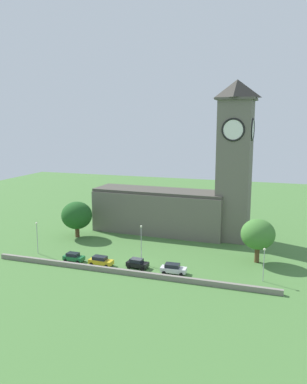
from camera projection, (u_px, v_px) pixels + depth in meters
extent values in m
plane|color=#477538|center=(161.00, 241.00, 90.50)|extent=(200.00, 200.00, 0.00)
cube|color=#666056|center=(159.00, 212.00, 97.64)|extent=(32.76, 10.59, 10.03)
cube|color=#47433C|center=(159.00, 191.00, 96.69)|extent=(32.74, 9.81, 0.70)
cube|color=#666056|center=(234.00, 172.00, 89.58)|extent=(7.45, 7.45, 31.90)
cube|color=#4F4B43|center=(237.00, 99.00, 86.69)|extent=(8.64, 8.64, 0.50)
pyramid|color=#38352F|center=(237.00, 89.00, 86.30)|extent=(7.82, 7.82, 3.99)
cylinder|color=white|center=(233.00, 130.00, 84.47)|extent=(4.65, 0.24, 4.65)
torus|color=black|center=(233.00, 130.00, 84.47)|extent=(5.07, 0.55, 5.06)
cylinder|color=white|center=(253.00, 130.00, 86.62)|extent=(0.24, 4.65, 4.65)
torus|color=black|center=(253.00, 130.00, 86.62)|extent=(0.55, 5.07, 5.06)
cube|color=gray|center=(126.00, 272.00, 70.93)|extent=(54.21, 0.70, 0.92)
cube|color=#1E6B38|center=(74.00, 258.00, 77.59)|extent=(4.19, 1.93, 0.79)
cube|color=#1E232B|center=(73.00, 254.00, 77.53)|extent=(2.37, 1.66, 0.62)
cylinder|color=black|center=(83.00, 259.00, 78.01)|extent=(0.64, 0.34, 0.63)
cylinder|color=black|center=(78.00, 262.00, 76.34)|extent=(0.64, 0.34, 0.63)
cylinder|color=black|center=(70.00, 257.00, 78.97)|extent=(0.64, 0.34, 0.63)
cylinder|color=black|center=(65.00, 260.00, 77.31)|extent=(0.64, 0.34, 0.63)
cube|color=gold|center=(101.00, 262.00, 75.41)|extent=(4.83, 2.07, 0.82)
cube|color=#1E232B|center=(100.00, 258.00, 75.36)|extent=(2.73, 1.74, 0.65)
cylinder|color=black|center=(111.00, 263.00, 75.72)|extent=(0.67, 0.36, 0.66)
cylinder|color=black|center=(106.00, 266.00, 74.06)|extent=(0.67, 0.36, 0.66)
cylinder|color=black|center=(96.00, 261.00, 76.90)|extent=(0.67, 0.36, 0.66)
cylinder|color=black|center=(91.00, 264.00, 75.24)|extent=(0.67, 0.36, 0.66)
cube|color=black|center=(138.00, 264.00, 74.15)|extent=(4.23, 2.22, 0.81)
cube|color=#1E232B|center=(137.00, 260.00, 74.10)|extent=(2.42, 1.85, 0.64)
cylinder|color=black|center=(146.00, 266.00, 74.54)|extent=(0.67, 0.39, 0.65)
cylinder|color=black|center=(142.00, 269.00, 72.82)|extent=(0.67, 0.39, 0.65)
cylinder|color=black|center=(133.00, 263.00, 75.62)|extent=(0.67, 0.39, 0.65)
cylinder|color=black|center=(129.00, 267.00, 73.90)|extent=(0.67, 0.39, 0.65)
cube|color=silver|center=(174.00, 270.00, 71.31)|extent=(4.76, 2.11, 0.85)
cube|color=#1E232B|center=(172.00, 265.00, 71.24)|extent=(2.70, 1.78, 0.67)
cylinder|color=black|center=(183.00, 271.00, 71.85)|extent=(0.70, 0.37, 0.68)
cylinder|color=black|center=(181.00, 275.00, 70.08)|extent=(0.70, 0.37, 0.68)
cylinder|color=black|center=(166.00, 269.00, 72.70)|extent=(0.70, 0.37, 0.68)
cylinder|color=black|center=(164.00, 273.00, 70.93)|extent=(0.70, 0.37, 0.68)
cylinder|color=#9EA0A5|center=(37.00, 239.00, 81.81)|extent=(0.14, 0.14, 6.31)
sphere|color=#F4EFCC|center=(36.00, 223.00, 81.21)|extent=(0.44, 0.44, 0.44)
cylinder|color=#9EA0A5|center=(141.00, 246.00, 75.74)|extent=(0.14, 0.14, 7.28)
sphere|color=#F4EFCC|center=(141.00, 226.00, 75.05)|extent=(0.44, 0.44, 0.44)
cylinder|color=#9EA0A5|center=(264.00, 266.00, 67.52)|extent=(0.14, 0.14, 5.56)
sphere|color=#F4EFCC|center=(264.00, 249.00, 66.99)|extent=(0.44, 0.44, 0.44)
cylinder|color=brown|center=(257.00, 254.00, 77.00)|extent=(0.93, 0.93, 3.22)
ellipsoid|color=#427A33|center=(258.00, 234.00, 76.27)|extent=(6.61, 6.61, 5.95)
cylinder|color=brown|center=(77.00, 232.00, 93.97)|extent=(1.02, 1.02, 2.58)
ellipsoid|color=#1E511E|center=(77.00, 215.00, 93.26)|extent=(7.26, 7.26, 6.53)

